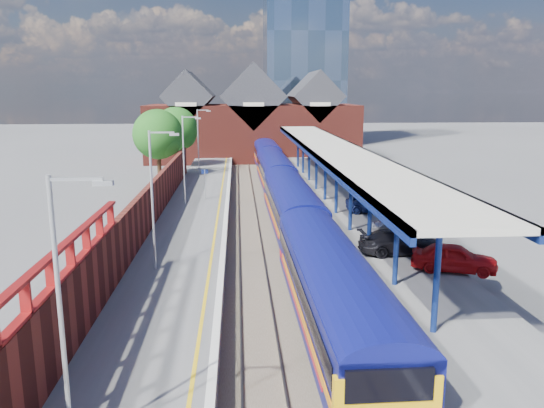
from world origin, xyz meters
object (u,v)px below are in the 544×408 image
Objects in this scene: parked_car_blue at (376,204)px; relay_cabinet at (390,373)px; train at (281,183)px; parked_car_red at (454,258)px; lamp_post_c at (185,154)px; platform_sign at (205,179)px; parked_car_dark at (401,242)px; lamp_post_d at (199,137)px; lamp_post_b at (155,192)px; parked_car_silver at (404,230)px; lamp_post_a at (65,301)px.

parked_car_blue reaches higher than relay_cabinet.
train is 21.25m from parked_car_red.
lamp_post_c is 2.80× the size of platform_sign.
platform_sign is 0.60× the size of parked_car_red.
lamp_post_d is at bearing 21.81° from parked_car_dark.
platform_sign is 14.33m from parked_car_blue.
platform_sign reaches higher than parked_car_blue.
parked_car_dark is (13.10, -30.25, -3.32)m from lamp_post_d.
lamp_post_b is at bearing 133.91° from parked_car_blue.
parked_car_red is 10.42m from relay_cabinet.
lamp_post_c is 1.00× the size of lamp_post_d.
parked_car_dark is (-1.77, 3.09, -0.03)m from parked_car_red.
parked_car_red is at bearing -159.40° from parked_car_silver.
lamp_post_b is (0.00, 14.00, 0.00)m from lamp_post_a.
lamp_post_b is at bearing -90.00° from lamp_post_d.
parked_car_dark is (11.73, -16.25, -1.02)m from platform_sign.
lamp_post_d is (-7.86, 13.28, 2.87)m from train.
parked_car_red is at bearing -65.98° from lamp_post_d.
lamp_post_d is 2.80× the size of platform_sign.
lamp_post_a is at bearing -103.50° from train.
parked_car_red is (14.86, -33.34, -3.29)m from lamp_post_d.
parked_car_red is 13.50m from parked_car_blue.
lamp_post_c and lamp_post_d have the same top height.
lamp_post_b reaches higher than relay_cabinet.
parked_car_dark is at bearing -66.59° from lamp_post_d.
lamp_post_d is 33.13m from parked_car_dark.
parked_car_blue is at bearing -14.98° from lamp_post_c.
train is 14.86× the size of parked_car_blue.
lamp_post_c is 15.28m from parked_car_blue.
train is at bearing 19.08° from lamp_post_c.
parked_car_blue is (14.39, -19.85, -3.38)m from lamp_post_d.
lamp_post_a is 30.04m from parked_car_blue.
lamp_post_a is at bearing 154.60° from parked_car_silver.
platform_sign reaches higher than train.
parked_car_silver is at bearing -23.19° from parked_car_dark.
platform_sign is 0.56× the size of parked_car_blue.
lamp_post_b and lamp_post_c have the same top height.
platform_sign is at bearing 34.23° from parked_car_dark.
parked_car_red is (7.01, -20.06, -0.41)m from train.
train is 6.56m from platform_sign.
platform_sign is at bearing 54.89° from parked_car_silver.
lamp_post_c reaches higher than parked_car_red.
train is 65.93× the size of relay_cabinet.
lamp_post_d is 31.35m from parked_car_silver.
platform_sign is 2.50× the size of relay_cabinet.
lamp_post_b and lamp_post_d have the same top height.
lamp_post_a is 46.00m from lamp_post_d.
lamp_post_c is 1.51× the size of parked_car_dark.
parked_car_red is at bearing 40.42° from lamp_post_a.
lamp_post_d is (0.00, 46.00, 0.00)m from lamp_post_a.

